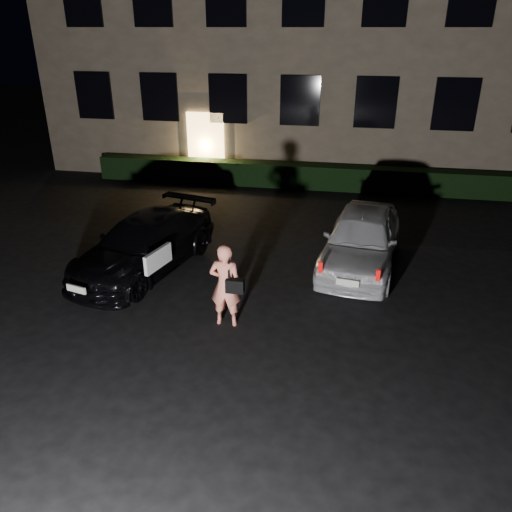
# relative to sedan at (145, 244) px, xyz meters

# --- Properties ---
(ground) EXTENTS (80.00, 80.00, 0.00)m
(ground) POSITION_rel_sedan_xyz_m (2.78, -3.02, -0.64)
(ground) COLOR black
(ground) RESTS_ON ground
(building) EXTENTS (20.00, 8.11, 12.00)m
(building) POSITION_rel_sedan_xyz_m (2.78, 11.97, 5.36)
(building) COLOR brown
(building) RESTS_ON ground
(hedge) EXTENTS (15.00, 0.70, 0.85)m
(hedge) POSITION_rel_sedan_xyz_m (2.78, 7.48, -0.22)
(hedge) COLOR black
(hedge) RESTS_ON ground
(sedan) EXTENTS (2.82, 4.74, 1.29)m
(sedan) POSITION_rel_sedan_xyz_m (0.00, 0.00, 0.00)
(sedan) COLOR black
(sedan) RESTS_ON ground
(hatch) EXTENTS (2.22, 4.37, 1.42)m
(hatch) POSITION_rel_sedan_xyz_m (5.09, 1.15, 0.07)
(hatch) COLOR silver
(hatch) RESTS_ON ground
(man) EXTENTS (0.71, 0.42, 1.71)m
(man) POSITION_rel_sedan_xyz_m (2.51, -2.04, 0.22)
(man) COLOR #FF8C71
(man) RESTS_ON ground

